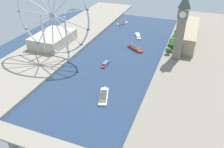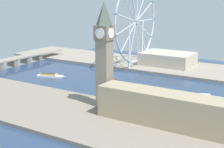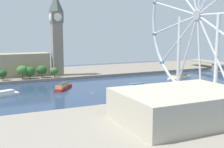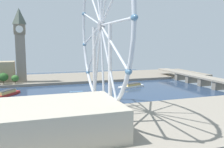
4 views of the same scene
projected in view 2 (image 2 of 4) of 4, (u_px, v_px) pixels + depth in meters
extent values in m
plane|color=navy|center=(137.00, 86.00, 356.71)|extent=(380.80, 380.80, 0.00)
cube|color=gray|center=(78.00, 114.00, 269.36)|extent=(90.00, 520.00, 3.00)
cube|color=gray|center=(174.00, 67.00, 443.35)|extent=(90.00, 520.00, 3.00)
cube|color=gray|center=(104.00, 74.00, 278.25)|extent=(11.13, 11.13, 57.67)
cube|color=#776B57|center=(104.00, 33.00, 270.04)|extent=(12.92, 12.92, 11.96)
pyramid|color=#4C564C|center=(104.00, 13.00, 266.34)|extent=(11.69, 11.69, 19.37)
cylinder|color=white|center=(98.00, 32.00, 273.47)|extent=(8.46, 0.50, 8.46)
cylinder|color=white|center=(111.00, 33.00, 266.61)|extent=(8.46, 0.50, 8.46)
cylinder|color=white|center=(109.00, 32.00, 275.55)|extent=(0.50, 8.46, 8.46)
cylinder|color=white|center=(100.00, 33.00, 264.52)|extent=(0.50, 8.46, 8.46)
cube|color=tan|center=(174.00, 110.00, 238.30)|extent=(22.00, 118.32, 24.75)
cylinder|color=#513823|center=(207.00, 119.00, 250.16)|extent=(0.80, 0.80, 4.00)
ellipsoid|color=#1E471E|center=(207.00, 113.00, 249.00)|extent=(7.34, 7.34, 6.61)
cylinder|color=#513823|center=(186.00, 115.00, 256.92)|extent=(0.80, 0.80, 4.59)
ellipsoid|color=#386B2D|center=(187.00, 109.00, 255.63)|extent=(8.02, 8.02, 7.22)
cylinder|color=#513823|center=(173.00, 113.00, 263.77)|extent=(0.80, 0.80, 3.63)
ellipsoid|color=#1E471E|center=(174.00, 107.00, 262.57)|extent=(8.19, 8.19, 7.37)
cylinder|color=#513823|center=(151.00, 108.00, 273.14)|extent=(0.80, 0.80, 4.21)
ellipsoid|color=#386B2D|center=(152.00, 101.00, 271.56)|extent=(11.56, 11.56, 10.41)
cylinder|color=#513823|center=(144.00, 107.00, 277.41)|extent=(0.80, 0.80, 3.26)
ellipsoid|color=#285623|center=(144.00, 100.00, 276.01)|extent=(10.77, 10.77, 9.69)
cylinder|color=#513823|center=(131.00, 104.00, 283.58)|extent=(0.80, 0.80, 4.01)
ellipsoid|color=#285623|center=(131.00, 97.00, 282.08)|extent=(10.84, 10.84, 9.76)
cylinder|color=#513823|center=(119.00, 102.00, 291.62)|extent=(0.80, 0.80, 3.25)
ellipsoid|color=#386B2D|center=(119.00, 96.00, 290.44)|extent=(8.47, 8.47, 7.62)
torus|color=silver|center=(136.00, 22.00, 432.55)|extent=(109.50, 2.27, 109.50)
cylinder|color=#99999E|center=(136.00, 22.00, 432.55)|extent=(6.43, 3.00, 6.43)
cylinder|color=silver|center=(145.00, 20.00, 454.67)|extent=(53.61, 1.36, 1.36)
cylinder|color=silver|center=(145.00, 11.00, 449.20)|extent=(48.11, 1.36, 26.12)
cylinder|color=silver|center=(142.00, 4.00, 439.91)|extent=(31.58, 1.36, 44.90)
cylinder|color=silver|center=(138.00, 1.00, 428.94)|extent=(7.82, 1.36, 53.39)
cylinder|color=silver|center=(133.00, 2.00, 418.79)|extent=(20.29, 1.36, 50.61)
cylinder|color=silver|center=(129.00, 8.00, 411.79)|extent=(41.03, 1.36, 36.57)
cylinder|color=silver|center=(127.00, 18.00, 409.55)|extent=(52.38, 1.36, 14.16)
cylinder|color=silver|center=(127.00, 28.00, 412.58)|extent=(52.38, 1.36, 14.16)
cylinder|color=silver|center=(129.00, 37.00, 420.18)|extent=(41.03, 1.36, 36.57)
cylinder|color=silver|center=(133.00, 41.00, 430.62)|extent=(20.29, 1.36, 50.61)
cylinder|color=silver|center=(137.00, 41.00, 441.49)|extent=(7.82, 1.36, 53.39)
cylinder|color=silver|center=(141.00, 37.00, 450.32)|extent=(31.58, 1.36, 44.90)
cylinder|color=silver|center=(144.00, 29.00, 455.08)|extent=(48.11, 1.36, 26.12)
ellipsoid|color=teal|center=(153.00, 19.00, 476.80)|extent=(4.80, 3.20, 3.20)
ellipsoid|color=teal|center=(152.00, 2.00, 465.85)|extent=(4.80, 3.20, 3.20)
ellipsoid|color=teal|center=(116.00, 14.00, 386.56)|extent=(4.80, 3.20, 3.20)
ellipsoid|color=teal|center=(116.00, 35.00, 392.61)|extent=(4.80, 3.20, 3.20)
ellipsoid|color=teal|center=(121.00, 53.00, 407.82)|extent=(4.80, 3.20, 3.20)
ellipsoid|color=teal|center=(129.00, 61.00, 428.68)|extent=(4.80, 3.20, 3.20)
ellipsoid|color=teal|center=(138.00, 60.00, 450.44)|extent=(4.80, 3.20, 3.20)
ellipsoid|color=teal|center=(146.00, 51.00, 468.09)|extent=(4.80, 3.20, 3.20)
ellipsoid|color=teal|center=(151.00, 37.00, 477.61)|extent=(4.80, 3.20, 3.20)
cylinder|color=silver|center=(142.00, 42.00, 455.04)|extent=(2.40, 2.40, 59.36)
cylinder|color=silver|center=(129.00, 46.00, 424.06)|extent=(2.40, 2.40, 59.36)
cube|color=#BCB29E|center=(168.00, 59.00, 450.94)|extent=(49.27, 68.87, 16.82)
cube|color=gray|center=(12.00, 59.00, 454.78)|extent=(192.80, 16.80, 2.00)
cube|color=gray|center=(12.00, 63.00, 456.08)|extent=(6.00, 15.12, 9.10)
cube|color=gray|center=(25.00, 60.00, 476.02)|extent=(6.00, 15.12, 9.10)
cube|color=gray|center=(37.00, 57.00, 495.96)|extent=(6.00, 15.12, 9.10)
cube|color=#B22D28|center=(149.00, 92.00, 332.41)|extent=(28.07, 22.31, 2.45)
cone|color=#B22D28|center=(134.00, 94.00, 325.77)|extent=(5.71, 4.98, 2.45)
cube|color=#DBB766|center=(150.00, 89.00, 332.37)|extent=(20.59, 16.70, 2.77)
cube|color=#38383D|center=(150.00, 88.00, 331.99)|extent=(18.71, 15.28, 0.46)
cube|color=white|center=(50.00, 76.00, 397.86)|extent=(17.75, 32.43, 2.10)
cone|color=white|center=(64.00, 77.00, 393.50)|extent=(3.70, 6.00, 2.10)
cube|color=#DBB766|center=(49.00, 74.00, 397.71)|extent=(12.88, 20.83, 2.31)
cube|color=#38383D|center=(49.00, 73.00, 397.39)|extent=(11.96, 18.86, 0.40)
cube|color=#B22D28|center=(108.00, 79.00, 384.58)|extent=(5.39, 18.55, 1.95)
cone|color=#B22D28|center=(101.00, 78.00, 390.18)|extent=(1.98, 3.35, 1.95)
cube|color=teal|center=(109.00, 77.00, 383.58)|extent=(4.50, 12.67, 2.48)
cube|color=white|center=(203.00, 98.00, 313.67)|extent=(17.16, 28.00, 1.97)
cone|color=white|center=(220.00, 99.00, 311.31)|extent=(3.75, 5.32, 1.97)
cube|color=white|center=(202.00, 96.00, 313.32)|extent=(11.55, 16.80, 2.66)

